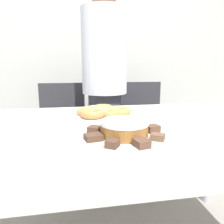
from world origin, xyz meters
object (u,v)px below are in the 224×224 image
object	(u,v)px
person_standing	(105,85)
office_chair_right	(142,134)
plate_donuts	(103,115)
plate_cake	(125,137)
napkin	(221,121)
office_chair_left	(63,138)
frosted_cake	(125,128)

from	to	relation	value
person_standing	office_chair_right	distance (m)	0.59
person_standing	plate_donuts	bearing A→B (deg)	-98.70
person_standing	plate_cake	bearing A→B (deg)	-93.57
napkin	office_chair_left	bearing A→B (deg)	131.59
office_chair_left	plate_donuts	xyz separation A→B (m)	(0.26, -0.69, 0.35)
person_standing	office_chair_right	bearing A→B (deg)	16.12
office_chair_right	plate_donuts	distance (m)	0.89
napkin	plate_cake	bearing A→B (deg)	-162.67
office_chair_left	office_chair_right	size ratio (longest dim) A/B	1.00
person_standing	frosted_cake	world-z (taller)	person_standing
person_standing	office_chair_left	world-z (taller)	person_standing
plate_cake	office_chair_right	bearing A→B (deg)	68.74
office_chair_left	napkin	xyz separation A→B (m)	(0.81, -0.91, 0.35)
office_chair_left	plate_donuts	distance (m)	0.82
napkin	frosted_cake	bearing A→B (deg)	-162.67
office_chair_right	plate_cake	world-z (taller)	office_chair_right
office_chair_left	office_chair_right	world-z (taller)	same
frosted_cake	plate_cake	bearing A→B (deg)	-90.45
person_standing	plate_donuts	distance (m)	0.60
person_standing	plate_cake	distance (m)	0.98
person_standing	plate_cake	size ratio (longest dim) A/B	5.01
plate_cake	napkin	bearing A→B (deg)	17.33
plate_donuts	office_chair_left	bearing A→B (deg)	110.99
office_chair_left	frosted_cake	distance (m)	1.18
office_chair_left	frosted_cake	world-z (taller)	office_chair_left
office_chair_left	plate_donuts	world-z (taller)	office_chair_left
frosted_cake	napkin	bearing A→B (deg)	17.33
person_standing	plate_cake	world-z (taller)	person_standing
person_standing	frosted_cake	xyz separation A→B (m)	(-0.06, -0.97, -0.07)
office_chair_right	napkin	world-z (taller)	office_chair_right
plate_cake	person_standing	bearing A→B (deg)	86.43
person_standing	frosted_cake	bearing A→B (deg)	-93.57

